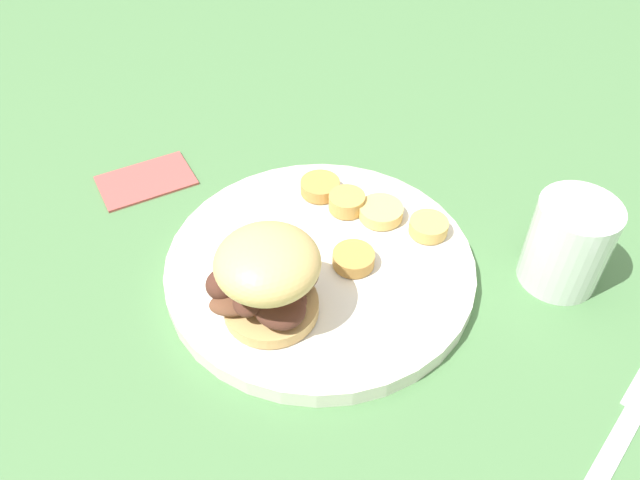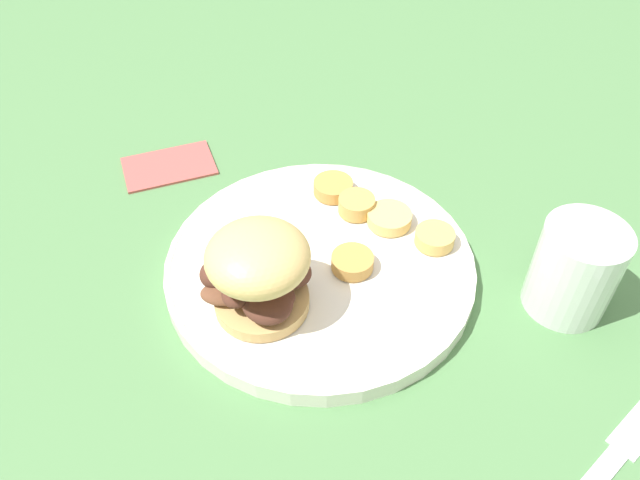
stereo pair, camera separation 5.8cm
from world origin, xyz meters
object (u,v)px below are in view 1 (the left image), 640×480
Objects in this scene: sandwich at (268,278)px; dinner_plate at (320,265)px; fork at (622,434)px; drinking_glass at (568,244)px.

dinner_plate is at bearing 12.03° from sandwich.
fork is 2.00× the size of drinking_glass.
sandwich is at bearing -167.97° from dinner_plate.
fork is 0.17m from drinking_glass.
sandwich is at bearing 115.03° from fork.
dinner_plate is 2.80× the size of sandwich.
fork is (0.05, -0.29, -0.01)m from dinner_plate.
drinking_glass is (0.24, -0.15, -0.02)m from sandwich.
sandwich is at bearing 148.32° from drinking_glass.
dinner_plate is 1.64× the size of fork.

